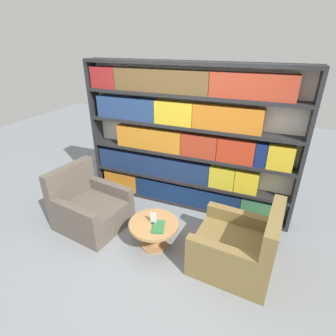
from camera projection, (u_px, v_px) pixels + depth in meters
ground_plane at (152, 254)px, 3.48m from camera, size 14.00×14.00×0.00m
bookshelf at (184, 142)px, 4.10m from camera, size 3.34×0.30×2.31m
armchair_left at (90, 208)px, 3.95m from camera, size 1.04×0.97×0.90m
armchair_right at (238, 248)px, 3.18m from camera, size 1.00×0.93×0.90m
coffee_table at (154, 229)px, 3.52m from camera, size 0.67×0.67×0.38m
table_sign at (154, 219)px, 3.44m from camera, size 0.09×0.06×0.16m
stray_book at (158, 227)px, 3.38m from camera, size 0.22×0.29×0.02m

